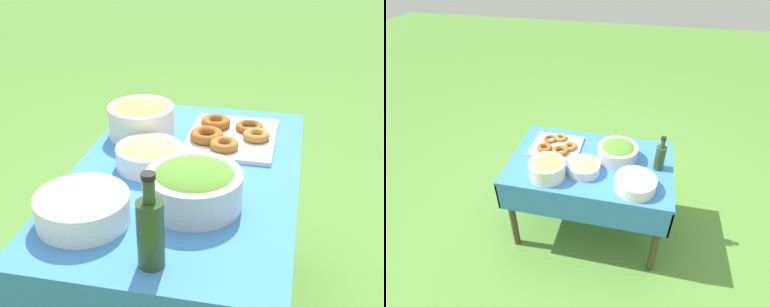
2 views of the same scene
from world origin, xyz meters
TOP-DOWN VIEW (x-y plane):
  - picnic_table at (0.00, 0.00)m, footprint 1.18×0.75m
  - salad_bowl at (-0.19, -0.07)m, footprint 0.29×0.29m
  - pasta_bowl at (0.02, 0.13)m, footprint 0.23×0.23m
  - donut_platter at (0.29, -0.11)m, footprint 0.38×0.34m
  - plate_stack at (-0.33, 0.22)m, footprint 0.27×0.27m
  - olive_oil_bottle at (-0.48, -0.02)m, footprint 0.07×0.07m
  - fruit_bowl at (0.26, 0.22)m, footprint 0.25×0.25m

SIDE VIEW (x-z plane):
  - picnic_table at x=0.00m, z-range 0.24..0.94m
  - donut_platter at x=0.29m, z-range 0.69..0.74m
  - plate_stack at x=-0.33m, z-range 0.70..0.78m
  - pasta_bowl at x=0.02m, z-range 0.70..0.79m
  - salad_bowl at x=-0.19m, z-range 0.70..0.83m
  - fruit_bowl at x=0.26m, z-range 0.70..0.84m
  - olive_oil_bottle at x=-0.48m, z-range 0.67..0.93m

